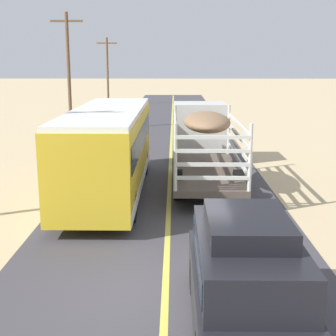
{
  "coord_description": "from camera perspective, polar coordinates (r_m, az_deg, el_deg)",
  "views": [
    {
      "loc": [
        0.19,
        -9.34,
        4.99
      ],
      "look_at": [
        0.0,
        4.63,
        1.83
      ],
      "focal_mm": 51.5,
      "sensor_mm": 36.0,
      "label": 1
    }
  ],
  "objects": [
    {
      "name": "ground_plane",
      "position": [
        10.59,
        -0.36,
        -15.39
      ],
      "size": [
        240.0,
        240.0,
        0.0
      ],
      "primitive_type": "plane",
      "color": "#CCB284"
    },
    {
      "name": "road_surface",
      "position": [
        10.59,
        -0.36,
        -15.34
      ],
      "size": [
        8.0,
        120.0,
        0.02
      ],
      "primitive_type": "cube",
      "color": "#423F44",
      "rests_on": "ground"
    },
    {
      "name": "road_centre_line",
      "position": [
        10.58,
        -0.36,
        -15.28
      ],
      "size": [
        0.16,
        117.6,
        0.0
      ],
      "primitive_type": "cube",
      "color": "#D8CC4C",
      "rests_on": "road_surface"
    },
    {
      "name": "suv_near",
      "position": [
        9.09,
        9.12,
        -12.43
      ],
      "size": [
        1.9,
        4.62,
        2.29
      ],
      "color": "black",
      "rests_on": "road_surface"
    },
    {
      "name": "livestock_truck",
      "position": [
        21.66,
        4.01,
        4.21
      ],
      "size": [
        2.53,
        9.7,
        3.02
      ],
      "color": "silver",
      "rests_on": "road_surface"
    },
    {
      "name": "bus",
      "position": [
        18.04,
        -7.04,
        2.28
      ],
      "size": [
        2.54,
        10.0,
        3.21
      ],
      "color": "gold",
      "rests_on": "road_surface"
    },
    {
      "name": "car_far",
      "position": [
        35.43,
        3.59,
        5.75
      ],
      "size": [
        1.8,
        4.4,
        1.46
      ],
      "color": "#264C8C",
      "rests_on": "road_surface"
    },
    {
      "name": "power_pole_mid",
      "position": [
        34.79,
        -11.69,
        11.44
      ],
      "size": [
        2.2,
        0.24,
        8.13
      ],
      "color": "brown",
      "rests_on": "ground"
    },
    {
      "name": "power_pole_far",
      "position": [
        54.21,
        -7.18,
        11.53
      ],
      "size": [
        2.2,
        0.24,
        7.3
      ],
      "color": "brown",
      "rests_on": "ground"
    }
  ]
}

